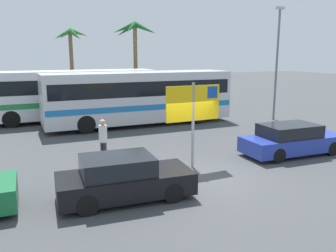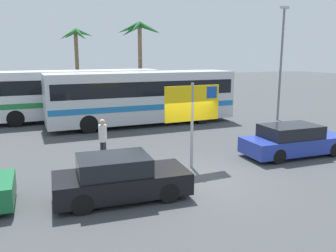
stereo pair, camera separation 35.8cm
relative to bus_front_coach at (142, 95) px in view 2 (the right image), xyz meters
The scene contains 10 objects.
ground 10.02m from the bus_front_coach, 97.62° to the right, with size 120.00×120.00×0.00m, color #424447.
bus_front_coach is the anchor object (origin of this frame).
bus_rear_coach 4.97m from the bus_front_coach, 137.60° to the left, with size 11.22×2.71×3.17m.
ferry_sign 8.69m from the bus_front_coach, 95.97° to the right, with size 2.20×0.12×3.20m.
car_blue 9.66m from the bus_front_coach, 66.93° to the right, with size 4.60×1.87×1.32m.
car_black 11.29m from the bus_front_coach, 111.96° to the right, with size 4.03×1.92×1.32m.
pedestrian_crossing_lot 7.79m from the bus_front_coach, 120.02° to the right, with size 0.32×0.32×1.75m.
lamp_post_left_side 9.05m from the bus_front_coach, 13.62° to the right, with size 0.56×0.20×7.09m.
palm_tree_seaside 8.67m from the bus_front_coach, 72.79° to the left, with size 3.82×3.45×6.77m.
palm_tree_inland 11.73m from the bus_front_coach, 101.02° to the left, with size 2.88×2.63×6.38m.
Camera 2 is at (-5.33, -10.17, 4.21)m, focal length 37.27 mm.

